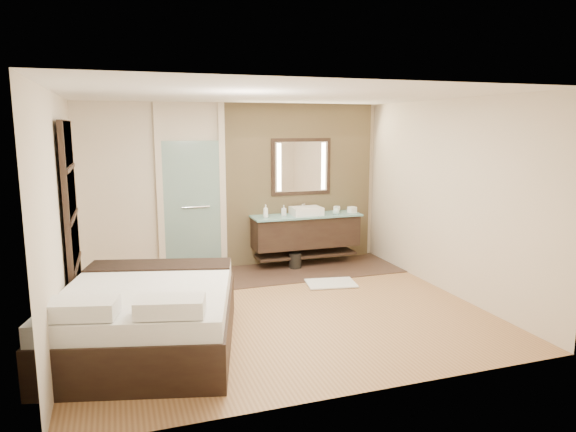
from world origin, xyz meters
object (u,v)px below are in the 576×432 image
object	(u,v)px
bed	(148,316)
waste_bin	(295,261)
vanity	(306,231)
mirror_unit	(301,167)

from	to	relation	value
bed	waste_bin	distance (m)	3.47
vanity	bed	world-z (taller)	vanity
vanity	waste_bin	distance (m)	0.55
mirror_unit	waste_bin	world-z (taller)	mirror_unit
bed	waste_bin	bearing A→B (deg)	58.28
mirror_unit	vanity	bearing A→B (deg)	-90.00
waste_bin	mirror_unit	bearing A→B (deg)	58.60
vanity	bed	distance (m)	3.78
mirror_unit	waste_bin	distance (m)	1.60
mirror_unit	bed	xyz separation A→B (m)	(-2.75, -2.82, -1.30)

